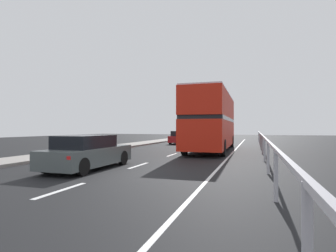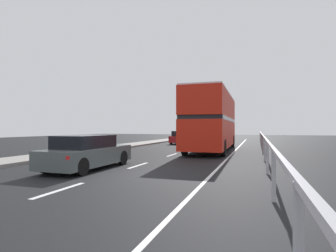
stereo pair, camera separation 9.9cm
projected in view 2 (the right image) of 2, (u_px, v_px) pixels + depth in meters
The scene contains 6 objects.
ground_plane at pixel (117, 174), 10.04m from camera, with size 75.50×120.00×0.10m, color black.
lane_paint_markings at pixel (213, 154), 17.16m from camera, with size 3.61×46.00×0.01m.
bridge_side_railing at pixel (263, 139), 16.87m from camera, with size 0.10×42.00×1.22m.
double_decker_bus_red at pixel (213, 120), 19.68m from camera, with size 2.78×10.90×4.18m.
hatchback_car_near at pixel (88, 153), 10.89m from camera, with size 1.76×4.35×1.37m.
sedan_car_ahead at pixel (181, 138), 28.49m from camera, with size 1.86×4.10×1.36m.
Camera 2 is at (5.02, -8.92, 1.67)m, focal length 28.52 mm.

